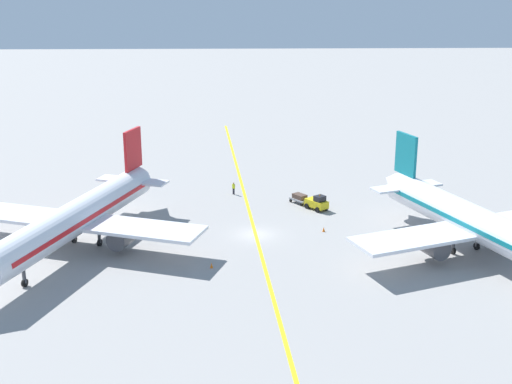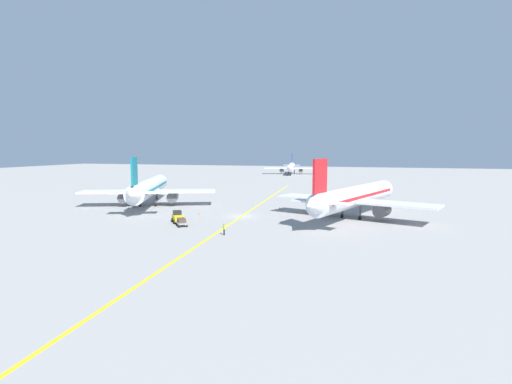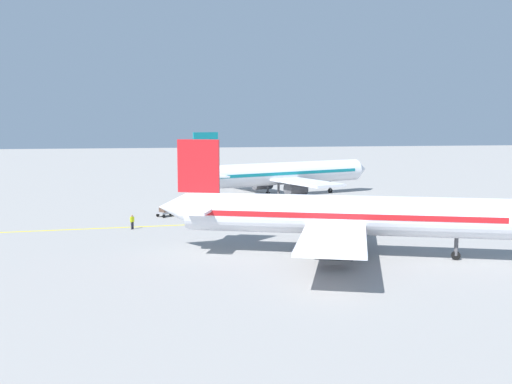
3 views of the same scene
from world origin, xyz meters
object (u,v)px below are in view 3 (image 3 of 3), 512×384
Objects in this scene: airplane_adjacent_stand at (343,216)px; baggage_cart_trailing at (167,211)px; ground_crew_worker at (132,221)px; traffic_cone_near_nose at (348,224)px; airplane_at_gate at (281,174)px; traffic_cone_mid_apron at (246,210)px; baggage_tug_white at (187,207)px.

airplane_adjacent_stand reaches higher than baggage_cart_trailing.
traffic_cone_near_nose is at bearing 84.95° from ground_crew_worker.
ground_crew_worker is (25.77, -22.83, -2.80)m from airplane_at_gate.
traffic_cone_mid_apron is (-27.44, -4.83, -3.43)m from airplane_adjacent_stand.
airplane_at_gate reaches higher than baggage_cart_trailing.
airplane_at_gate reaches higher than traffic_cone_near_nose.
traffic_cone_near_nose is (-14.64, 5.42, -3.43)m from airplane_adjacent_stand.
ground_crew_worker is at bearing -25.41° from baggage_cart_trailing.
baggage_tug_white is at bearing 147.78° from ground_crew_worker.
airplane_adjacent_stand is at bearing -20.33° from traffic_cone_near_nose.
airplane_at_gate is at bearing 175.60° from airplane_adjacent_stand.
traffic_cone_mid_apron is (15.18, -8.11, -3.43)m from airplane_at_gate.
airplane_at_gate is 10.38× the size of baggage_tug_white.
baggage_cart_trailing is 9.60m from ground_crew_worker.
baggage_tug_white is 8.01m from traffic_cone_mid_apron.
traffic_cone_near_nose is (10.88, 20.85, -0.49)m from baggage_cart_trailing.
airplane_adjacent_stand is 62.71× the size of traffic_cone_mid_apron.
airplane_at_gate is 25.52m from baggage_cart_trailing.
traffic_cone_near_nose is at bearing 4.38° from airplane_at_gate.
airplane_at_gate is at bearing 151.87° from traffic_cone_mid_apron.
ground_crew_worker is (10.68, -6.73, 0.01)m from baggage_tug_white.
baggage_tug_white reaches higher than traffic_cone_near_nose.
traffic_cone_mid_apron is (0.09, 7.98, -0.63)m from baggage_tug_white.
airplane_at_gate is at bearing -175.62° from traffic_cone_near_nose.
airplane_at_gate is 62.10× the size of traffic_cone_mid_apron.
airplane_adjacent_stand is 62.71× the size of traffic_cone_near_nose.
baggage_tug_white is 1.96× the size of ground_crew_worker.
baggage_cart_trailing is at bearing -117.56° from traffic_cone_near_nose.
baggage_cart_trailing is (17.10, -18.71, -2.95)m from airplane_at_gate.
ground_crew_worker reaches higher than traffic_cone_near_nose.
traffic_cone_mid_apron is at bearing -141.30° from traffic_cone_near_nose.
baggage_cart_trailing is at bearing -148.85° from airplane_adjacent_stand.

